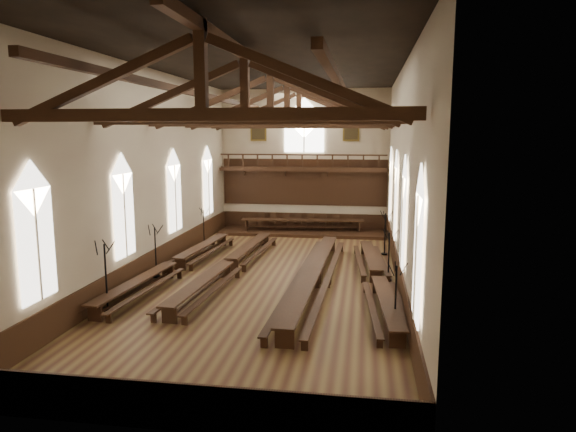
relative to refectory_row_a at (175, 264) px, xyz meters
name	(u,v)px	position (x,y,z in m)	size (l,w,h in m)	color
ground	(271,278)	(4.89, -0.04, -0.52)	(26.00, 26.00, 0.00)	brown
room_walls	(271,143)	(4.89, -0.04, 5.94)	(26.00, 26.00, 26.00)	beige
wainscot_band	(271,266)	(4.89, -0.04, 0.08)	(12.00, 26.00, 1.20)	#382011
side_windows	(271,201)	(4.89, -0.04, 3.22)	(11.85, 19.80, 4.50)	white
end_window	(304,129)	(4.89, 12.86, 6.70)	(2.80, 0.12, 3.80)	white
minstrels_gallery	(304,176)	(4.89, 12.62, 3.39)	(11.80, 1.24, 3.70)	#372111
portraits	(304,131)	(4.89, 12.86, 6.58)	(7.75, 0.09, 1.45)	brown
roof_trusses	(270,104)	(4.89, -0.04, 7.70)	(11.70, 25.70, 2.80)	#372111
refectory_row_a	(175,264)	(0.00, 0.00, 0.00)	(1.95, 14.13, 0.71)	#372111
refectory_row_b	(229,264)	(2.70, 0.34, 0.02)	(1.91, 14.36, 0.74)	#372111
refectory_row_c	(314,273)	(7.03, -0.93, 0.07)	(1.87, 14.98, 0.81)	#372111
refectory_row_d	(377,277)	(9.89, -0.83, -0.01)	(1.90, 13.95, 0.69)	#372111
dais	(302,232)	(4.98, 11.36, -0.42)	(11.40, 3.10, 0.21)	#382011
high_table	(302,221)	(4.98, 11.36, 0.36)	(8.54, 1.75, 0.80)	#372111
high_chairs	(304,220)	(4.98, 12.19, 0.28)	(6.82, 0.53, 1.09)	#372111
candelabrum_left_near	(107,289)	(-0.66, -5.49, 0.34)	(0.83, 0.85, 2.84)	black
candelabrum_left_mid	(156,261)	(-0.66, -0.70, 0.28)	(0.75, 0.79, 2.61)	black
candelabrum_left_far	(204,234)	(-0.66, 6.76, 0.20)	(0.70, 0.69, 2.35)	black
candelabrum_right_near	(395,308)	(10.44, -5.60, 0.22)	(0.73, 0.69, 2.42)	black
candelabrum_right_mid	(388,265)	(10.44, 0.37, 0.23)	(0.73, 0.73, 2.47)	black
candelabrum_right_far	(385,242)	(10.44, 5.73, 0.26)	(0.75, 0.77, 2.56)	black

